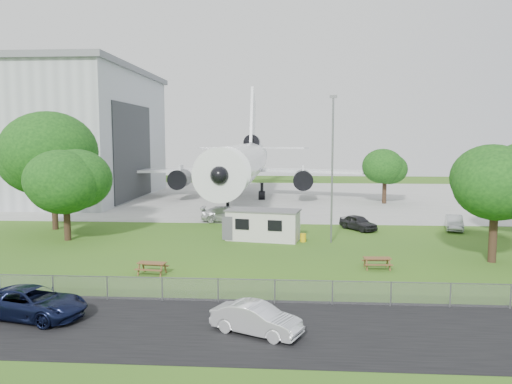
# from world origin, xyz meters

# --- Properties ---
(ground) EXTENTS (160.00, 160.00, 0.00)m
(ground) POSITION_xyz_m (0.00, 0.00, 0.00)
(ground) COLOR #46771D
(asphalt_strip) EXTENTS (120.00, 8.00, 0.02)m
(asphalt_strip) POSITION_xyz_m (0.00, -13.00, 0.01)
(asphalt_strip) COLOR black
(asphalt_strip) RESTS_ON ground
(concrete_apron) EXTENTS (120.00, 46.00, 0.03)m
(concrete_apron) POSITION_xyz_m (0.00, 38.00, 0.01)
(concrete_apron) COLOR #B7B7B2
(concrete_apron) RESTS_ON ground
(airliner) EXTENTS (46.36, 47.73, 17.69)m
(airliner) POSITION_xyz_m (-2.00, 35.86, 5.27)
(airliner) COLOR white
(airliner) RESTS_ON ground
(site_cabin) EXTENTS (6.94, 3.77, 2.62)m
(site_cabin) POSITION_xyz_m (2.50, 6.96, 1.31)
(site_cabin) COLOR beige
(site_cabin) RESTS_ON ground
(picnic_west) EXTENTS (1.97, 1.71, 0.76)m
(picnic_west) POSITION_xyz_m (-4.01, -4.30, 0.00)
(picnic_west) COLOR brown
(picnic_west) RESTS_ON ground
(picnic_east) EXTENTS (1.86, 1.57, 0.76)m
(picnic_east) POSITION_xyz_m (10.58, -2.01, 0.00)
(picnic_east) COLOR brown
(picnic_east) RESTS_ON ground
(fence) EXTENTS (58.00, 0.04, 1.30)m
(fence) POSITION_xyz_m (0.00, -9.50, 0.00)
(fence) COLOR gray
(fence) RESTS_ON ground
(lamp_mast) EXTENTS (0.16, 0.16, 12.00)m
(lamp_mast) POSITION_xyz_m (8.20, 6.20, 6.00)
(lamp_mast) COLOR slate
(lamp_mast) RESTS_ON ground
(tree_west_big) EXTENTS (9.31, 9.31, 11.65)m
(tree_west_big) POSITION_xyz_m (-17.54, 10.52, 6.99)
(tree_west_big) COLOR #382619
(tree_west_big) RESTS_ON ground
(tree_west_small) EXTENTS (6.41, 6.41, 8.10)m
(tree_west_small) POSITION_xyz_m (-14.13, 5.69, 4.88)
(tree_west_small) COLOR #382619
(tree_west_small) RESTS_ON ground
(tree_east_front) EXTENTS (6.55, 6.55, 8.80)m
(tree_east_front) POSITION_xyz_m (18.93, 0.38, 5.51)
(tree_east_front) COLOR #382619
(tree_east_front) RESTS_ON ground
(tree_far_apron) EXTENTS (6.12, 6.12, 7.73)m
(tree_far_apron) POSITION_xyz_m (17.24, 31.67, 4.66)
(tree_far_apron) COLOR #382619
(tree_far_apron) RESTS_ON ground
(car_centre_sedan) EXTENTS (4.33, 3.02, 1.35)m
(car_centre_sedan) POSITION_xyz_m (3.31, -13.65, 0.68)
(car_centre_sedan) COLOR white
(car_centre_sedan) RESTS_ON ground
(car_west_estate) EXTENTS (5.79, 3.58, 1.50)m
(car_west_estate) POSITION_xyz_m (-7.62, -12.41, 0.75)
(car_west_estate) COLOR black
(car_west_estate) RESTS_ON ground
(car_ne_hatch) EXTENTS (3.65, 4.29, 1.39)m
(car_ne_hatch) POSITION_xyz_m (11.22, 12.17, 0.69)
(car_ne_hatch) COLOR black
(car_ne_hatch) RESTS_ON ground
(car_ne_sedan) EXTENTS (2.40, 4.41, 1.38)m
(car_ne_sedan) POSITION_xyz_m (20.26, 12.71, 0.69)
(car_ne_sedan) COLOR #ACAFB4
(car_ne_sedan) RESTS_ON ground
(car_apron_van) EXTENTS (5.52, 2.32, 1.59)m
(car_apron_van) POSITION_xyz_m (-1.70, 15.84, 0.80)
(car_apron_van) COLOR silver
(car_apron_van) RESTS_ON ground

